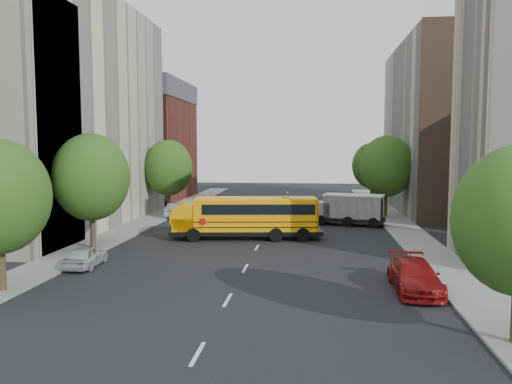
% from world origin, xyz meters
% --- Properties ---
extents(ground, '(120.00, 120.00, 0.00)m').
position_xyz_m(ground, '(0.00, 0.00, 0.00)').
color(ground, black).
rests_on(ground, ground).
extents(sidewalk_left, '(3.00, 80.00, 0.12)m').
position_xyz_m(sidewalk_left, '(-11.50, 5.00, 0.06)').
color(sidewalk_left, slate).
rests_on(sidewalk_left, ground).
extents(sidewalk_right, '(3.00, 80.00, 0.12)m').
position_xyz_m(sidewalk_right, '(11.50, 5.00, 0.06)').
color(sidewalk_right, slate).
rests_on(sidewalk_right, ground).
extents(lane_markings, '(0.15, 64.00, 0.01)m').
position_xyz_m(lane_markings, '(0.00, 10.00, 0.01)').
color(lane_markings, silver).
rests_on(lane_markings, ground).
extents(building_left_cream, '(10.00, 26.00, 20.00)m').
position_xyz_m(building_left_cream, '(-18.00, 6.00, 10.00)').
color(building_left_cream, beige).
rests_on(building_left_cream, ground).
extents(building_left_redbrick, '(10.00, 15.00, 13.00)m').
position_xyz_m(building_left_redbrick, '(-18.00, 28.00, 6.50)').
color(building_left_redbrick, maroon).
rests_on(building_left_redbrick, ground).
extents(building_right_far, '(10.00, 22.00, 18.00)m').
position_xyz_m(building_right_far, '(18.00, 20.00, 9.00)').
color(building_right_far, tan).
rests_on(building_right_far, ground).
extents(building_right_sidewall, '(10.10, 0.30, 18.00)m').
position_xyz_m(building_right_sidewall, '(18.00, 9.00, 9.00)').
color(building_right_sidewall, brown).
rests_on(building_right_sidewall, ground).
extents(street_tree_1, '(5.12, 5.12, 7.90)m').
position_xyz_m(street_tree_1, '(-11.00, -4.00, 4.95)').
color(street_tree_1, '#38281C').
rests_on(street_tree_1, ground).
extents(street_tree_2, '(4.99, 4.99, 7.71)m').
position_xyz_m(street_tree_2, '(-11.00, 14.00, 4.83)').
color(street_tree_2, '#38281C').
rests_on(street_tree_2, ground).
extents(street_tree_4, '(5.25, 5.25, 8.10)m').
position_xyz_m(street_tree_4, '(11.00, 14.00, 5.08)').
color(street_tree_4, '#38281C').
rests_on(street_tree_4, ground).
extents(street_tree_5, '(4.86, 4.86, 7.51)m').
position_xyz_m(street_tree_5, '(11.00, 26.00, 4.70)').
color(street_tree_5, '#38281C').
rests_on(street_tree_5, ground).
extents(school_bus, '(11.70, 4.01, 3.23)m').
position_xyz_m(school_bus, '(-1.27, 1.27, 1.80)').
color(school_bus, black).
rests_on(school_bus, ground).
extents(safari_truck, '(6.82, 3.77, 2.77)m').
position_xyz_m(safari_truck, '(7.02, 8.90, 1.46)').
color(safari_truck, black).
rests_on(safari_truck, ground).
extents(parked_car_0, '(1.72, 3.84, 1.28)m').
position_xyz_m(parked_car_0, '(-9.28, -8.71, 0.64)').
color(parked_car_0, '#B3B4BA').
rests_on(parked_car_0, ground).
extents(parked_car_1, '(1.61, 4.36, 1.42)m').
position_xyz_m(parked_car_1, '(-9.60, 12.16, 0.71)').
color(parked_car_1, beige).
rests_on(parked_car_1, ground).
extents(parked_car_3, '(2.14, 5.19, 1.50)m').
position_xyz_m(parked_car_3, '(8.80, -11.57, 0.75)').
color(parked_car_3, maroon).
rests_on(parked_car_3, ground).
extents(parked_car_4, '(1.68, 3.88, 1.30)m').
position_xyz_m(parked_car_4, '(8.80, 14.83, 0.65)').
color(parked_car_4, '#343258').
rests_on(parked_car_4, ground).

